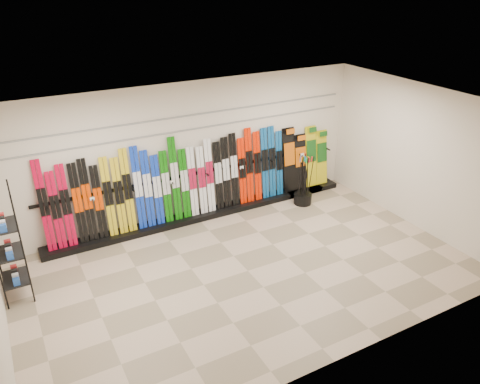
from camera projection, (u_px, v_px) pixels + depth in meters
floor at (248, 271)px, 8.58m from camera, size 8.00×8.00×0.00m
back_wall at (191, 152)px, 9.92m from camera, size 8.00×0.00×8.00m
right_wall at (417, 157)px, 9.66m from camera, size 0.00×5.00×5.00m
ceiling at (249, 112)px, 7.29m from camera, size 8.00×8.00×0.00m
ski_rack_base at (207, 214)px, 10.46m from camera, size 8.00×0.40×0.12m
skis at (175, 184)px, 9.83m from camera, size 5.36×0.24×1.81m
snowboards at (305, 159)px, 11.34m from camera, size 1.28×0.24×1.56m
accessory_rack at (8, 245)px, 7.52m from camera, size 0.40×0.60×1.99m
pole_bin at (303, 199)px, 11.00m from camera, size 0.41×0.41×0.25m
ski_poles at (304, 180)px, 10.76m from camera, size 0.33×0.33×1.18m
slatwall_rail_0 at (190, 130)px, 9.69m from camera, size 7.60×0.02×0.03m
slatwall_rail_1 at (189, 116)px, 9.56m from camera, size 7.60×0.02×0.03m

